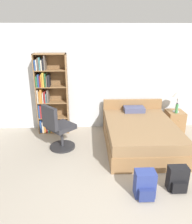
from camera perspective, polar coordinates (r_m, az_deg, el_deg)
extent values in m
plane|color=#A39989|center=(3.36, 13.58, -26.35)|extent=(14.00, 14.00, 0.00)
cube|color=silver|center=(5.60, 5.94, 8.67)|extent=(9.00, 0.06, 2.60)
cube|color=olive|center=(5.49, -15.12, 4.36)|extent=(0.02, 0.31, 1.95)
cube|color=olive|center=(5.38, -7.49, 4.57)|extent=(0.02, 0.31, 1.95)
cube|color=brown|center=(5.56, -11.13, 4.89)|extent=(0.75, 0.01, 1.95)
cube|color=olive|center=(5.75, -10.69, -4.82)|extent=(0.71, 0.30, 0.02)
cube|color=navy|center=(5.72, -14.05, -3.39)|extent=(0.04, 0.24, 0.32)
cube|color=beige|center=(5.69, -13.56, -3.72)|extent=(0.04, 0.18, 0.27)
cube|color=orange|center=(5.69, -13.07, -3.88)|extent=(0.04, 0.19, 0.24)
cube|color=maroon|center=(5.70, -12.56, -3.79)|extent=(0.03, 0.23, 0.24)
cube|color=teal|center=(5.68, -12.27, -3.96)|extent=(0.02, 0.19, 0.22)
cube|color=#2D6638|center=(5.66, -11.95, -3.45)|extent=(0.03, 0.20, 0.32)
cube|color=orange|center=(5.69, -11.46, -3.81)|extent=(0.04, 0.24, 0.23)
cube|color=orange|center=(5.64, -10.98, -3.38)|extent=(0.04, 0.19, 0.34)
cube|color=olive|center=(5.60, -10.95, -1.20)|extent=(0.71, 0.30, 0.02)
cube|color=navy|center=(5.55, -14.48, 0.24)|extent=(0.04, 0.18, 0.33)
cube|color=maroon|center=(5.57, -14.04, 0.26)|extent=(0.03, 0.23, 0.31)
cube|color=black|center=(5.57, -13.60, -0.12)|extent=(0.02, 0.22, 0.24)
cube|color=#2D6638|center=(5.55, -13.33, 0.40)|extent=(0.02, 0.24, 0.34)
cube|color=navy|center=(5.57, -12.95, -0.04)|extent=(0.02, 0.25, 0.24)
cube|color=#2D6638|center=(5.54, -12.63, -0.21)|extent=(0.04, 0.19, 0.23)
cube|color=#665B51|center=(5.55, -12.12, -0.13)|extent=(0.04, 0.24, 0.22)
cube|color=olive|center=(5.47, -11.22, 2.61)|extent=(0.71, 0.30, 0.02)
cube|color=beige|center=(5.45, -14.85, 4.07)|extent=(0.03, 0.21, 0.31)
cube|color=orange|center=(5.43, -14.46, 3.85)|extent=(0.03, 0.18, 0.28)
cube|color=orange|center=(5.42, -14.06, 4.15)|extent=(0.04, 0.20, 0.33)
cube|color=beige|center=(5.44, -13.56, 3.76)|extent=(0.02, 0.23, 0.24)
cube|color=maroon|center=(5.42, -13.17, 3.87)|extent=(0.03, 0.19, 0.27)
cube|color=teal|center=(5.42, -12.80, 3.67)|extent=(0.02, 0.21, 0.22)
cube|color=#665B51|center=(5.42, -12.41, 4.12)|extent=(0.04, 0.23, 0.30)
cube|color=olive|center=(5.37, -11.50, 6.58)|extent=(0.71, 0.30, 0.02)
cube|color=#2D6638|center=(5.36, -15.15, 7.71)|extent=(0.04, 0.19, 0.25)
cube|color=navy|center=(5.34, -14.72, 7.96)|extent=(0.04, 0.19, 0.29)
cube|color=maroon|center=(5.36, -14.26, 7.86)|extent=(0.02, 0.24, 0.26)
cube|color=orange|center=(5.34, -13.94, 8.07)|extent=(0.03, 0.23, 0.30)
cube|color=gold|center=(5.31, -13.56, 8.25)|extent=(0.04, 0.18, 0.34)
cube|color=#2D6638|center=(5.32, -13.02, 8.16)|extent=(0.02, 0.22, 0.31)
cube|color=#665B51|center=(5.32, -12.65, 7.83)|extent=(0.02, 0.21, 0.24)
cube|color=black|center=(5.32, -12.14, 8.07)|extent=(0.04, 0.24, 0.28)
cube|color=olive|center=(5.29, -11.80, 10.68)|extent=(0.71, 0.30, 0.02)
cube|color=navy|center=(5.29, -15.54, 11.74)|extent=(0.04, 0.19, 0.23)
cube|color=beige|center=(5.30, -15.15, 11.85)|extent=(0.02, 0.22, 0.24)
cube|color=#665B51|center=(5.27, -14.79, 12.07)|extent=(0.02, 0.19, 0.28)
cube|color=teal|center=(5.27, -14.42, 12.14)|extent=(0.02, 0.20, 0.29)
cube|color=beige|center=(5.27, -13.98, 11.82)|extent=(0.03, 0.20, 0.22)
cube|color=black|center=(5.27, -13.53, 12.08)|extent=(0.03, 0.23, 0.27)
cube|color=#665B51|center=(5.26, -13.17, 12.45)|extent=(0.02, 0.24, 0.33)
cube|color=olive|center=(5.25, -12.09, 14.67)|extent=(0.75, 0.31, 0.02)
cube|color=olive|center=(4.98, 11.38, -7.10)|extent=(1.49, 2.02, 0.32)
cube|color=olive|center=(4.86, 11.61, -4.21)|extent=(1.46, 1.98, 0.23)
cube|color=olive|center=(5.74, 9.37, -0.56)|extent=(1.49, 0.08, 0.80)
cube|color=#4C5175|center=(5.48, 9.91, 0.71)|extent=(0.50, 0.30, 0.12)
cylinder|color=#232326|center=(4.96, -8.73, -8.88)|extent=(0.55, 0.55, 0.04)
cylinder|color=#333338|center=(4.85, -8.87, -6.55)|extent=(0.06, 0.06, 0.41)
cube|color=#2D2D33|center=(4.74, -9.04, -3.80)|extent=(0.68, 0.68, 0.10)
cube|color=#2D2D33|center=(4.49, -12.05, -1.48)|extent=(0.36, 0.37, 0.47)
cube|color=olive|center=(5.97, 19.81, -2.18)|extent=(0.42, 0.46, 0.52)
sphere|color=tan|center=(5.73, 20.79, -2.13)|extent=(0.02, 0.02, 0.02)
cylinder|color=#B2B2B7|center=(5.83, 20.15, 0.10)|extent=(0.16, 0.16, 0.02)
cylinder|color=#B2B2B7|center=(5.77, 20.38, 1.93)|extent=(0.02, 0.02, 0.37)
cone|color=white|center=(5.70, 20.70, 4.45)|extent=(0.28, 0.28, 0.15)
cylinder|color=#3F8C4C|center=(5.73, 20.32, 0.85)|extent=(0.07, 0.07, 0.23)
cylinder|color=#2D2D33|center=(5.69, 20.47, 2.07)|extent=(0.04, 0.04, 0.03)
cube|color=black|center=(3.88, 20.47, -15.85)|extent=(0.31, 0.17, 0.42)
cube|color=black|center=(3.85, 20.95, -17.97)|extent=(0.24, 0.06, 0.19)
cube|color=navy|center=(3.62, 12.60, -17.74)|extent=(0.31, 0.21, 0.43)
cube|color=navy|center=(3.57, 13.08, -20.40)|extent=(0.24, 0.08, 0.19)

